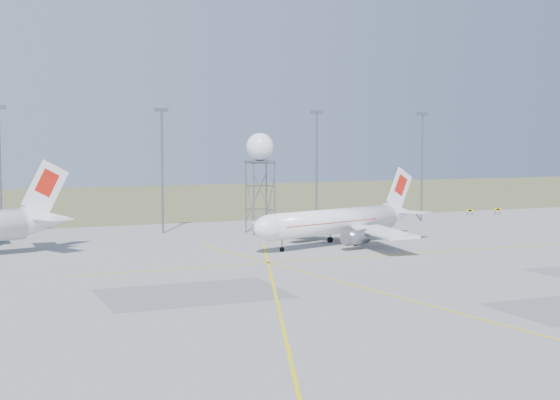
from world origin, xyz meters
name	(u,v)px	position (x,y,z in m)	size (l,w,h in m)	color
ground	(451,307)	(0.00, 0.00, 0.00)	(400.00, 400.00, 0.00)	#989993
grass_strip	(129,200)	(0.00, 140.00, 0.01)	(400.00, 120.00, 0.03)	#596336
mast_a	(0,161)	(-35.00, 66.00, 12.07)	(2.20, 0.50, 20.50)	slate
mast_b	(162,160)	(-10.00, 66.00, 12.07)	(2.20, 0.50, 20.50)	slate
mast_c	(317,158)	(18.00, 66.00, 12.07)	(2.20, 0.50, 20.50)	slate
mast_d	(422,157)	(40.00, 66.00, 12.07)	(2.20, 0.50, 20.50)	slate
taxi_sign_near	(470,211)	(55.60, 72.00, 0.89)	(1.60, 0.17, 1.20)	black
taxi_sign_far	(498,210)	(62.60, 72.00, 0.89)	(1.60, 0.17, 1.20)	black
airliner_main	(336,222)	(9.66, 41.89, 3.38)	(31.66, 29.88, 11.02)	white
radar_tower	(260,177)	(4.65, 59.52, 9.23)	(4.54, 4.54, 16.44)	slate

